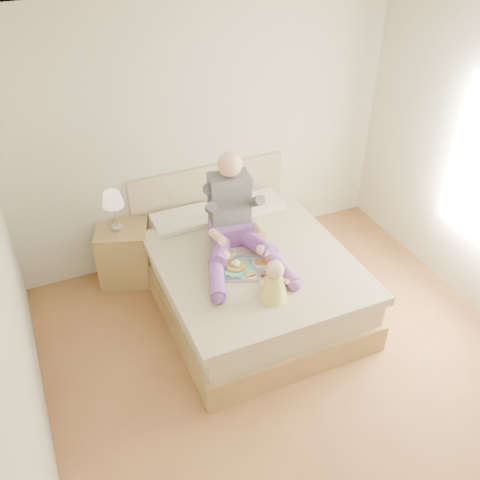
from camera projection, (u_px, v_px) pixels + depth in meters
name	position (u px, v px, depth m)	size (l,w,h in m)	color
room	(322.00, 225.00, 3.69)	(4.02, 4.22, 2.71)	brown
bed	(246.00, 273.00, 5.15)	(1.70, 2.18, 1.00)	olive
nightstand	(124.00, 254.00, 5.42)	(0.62, 0.58, 0.61)	olive
lamp	(113.00, 201.00, 5.06)	(0.20, 0.20, 0.42)	silver
adult	(235.00, 223.00, 4.85)	(0.77, 1.16, 0.92)	#6C3B94
tray	(247.00, 266.00, 4.72)	(0.56, 0.51, 0.13)	silver
baby	(274.00, 283.00, 4.34)	(0.27, 0.34, 0.38)	#E3DC47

